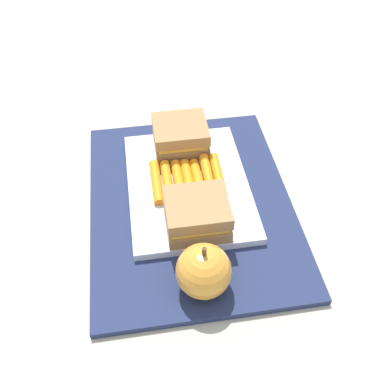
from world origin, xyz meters
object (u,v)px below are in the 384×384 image
at_px(food_tray, 188,186).
at_px(sandwich_half_left, 180,136).
at_px(apple, 204,271).
at_px(sandwich_half_right, 197,214).
at_px(carrot_sticks_bundle, 188,179).

height_order(food_tray, sandwich_half_left, sandwich_half_left).
bearing_deg(apple, sandwich_half_left, 178.63).
distance_m(food_tray, sandwich_half_right, 0.08).
relative_size(sandwich_half_left, sandwich_half_right, 1.00).
distance_m(sandwich_half_right, carrot_sticks_bundle, 0.08).
distance_m(sandwich_half_left, sandwich_half_right, 0.16).
bearing_deg(carrot_sticks_bundle, food_tray, 26.59).
height_order(food_tray, sandwich_half_right, sandwich_half_right).
bearing_deg(carrot_sticks_bundle, sandwich_half_left, 179.87).
bearing_deg(apple, food_tray, 177.98).
relative_size(sandwich_half_right, carrot_sticks_bundle, 0.78).
relative_size(food_tray, apple, 3.02).
bearing_deg(apple, carrot_sticks_bundle, 178.04).
bearing_deg(sandwich_half_right, sandwich_half_left, 180.00).
relative_size(sandwich_half_left, apple, 1.05).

